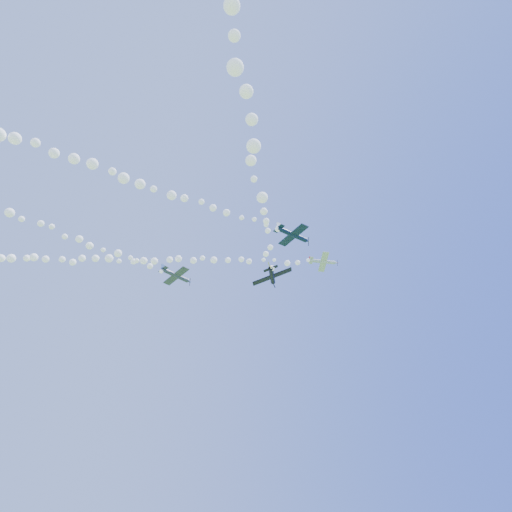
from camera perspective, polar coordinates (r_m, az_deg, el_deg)
name	(u,v)px	position (r m, az deg, el deg)	size (l,w,h in m)	color
plane_white	(323,262)	(91.18, 8.97, -0.74)	(6.13, 6.52, 2.43)	silver
smoke_trail_white	(126,260)	(92.92, -16.91, -0.48)	(72.86, 31.73, 2.72)	white
plane_navy	(293,235)	(83.18, 4.95, 2.84)	(7.80, 8.29, 3.04)	#0D1C3A
smoke_trail_navy	(37,147)	(72.99, -27.12, 12.80)	(86.36, 11.19, 3.05)	white
plane_grey	(176,275)	(80.06, -10.63, -2.57)	(6.54, 6.91, 2.46)	#383D52
plane_black	(272,276)	(67.10, 2.14, -2.67)	(5.90, 5.90, 2.44)	black
smoke_trail_black	(232,0)	(36.86, -3.26, 30.88)	(41.42, 69.56, 2.61)	white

